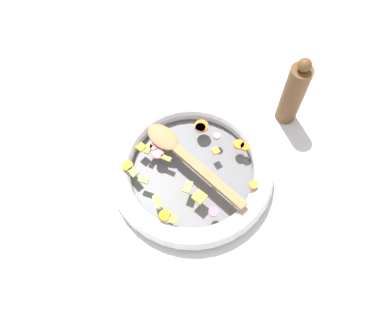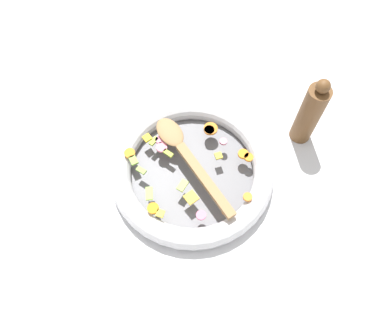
% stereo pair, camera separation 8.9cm
% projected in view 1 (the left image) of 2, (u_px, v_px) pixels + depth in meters
% --- Properties ---
extents(ground_plane, '(4.00, 4.00, 0.00)m').
position_uv_depth(ground_plane, '(192.00, 174.00, 0.93)').
color(ground_plane, silver).
extents(skillet, '(0.40, 0.40, 0.05)m').
position_uv_depth(skillet, '(192.00, 170.00, 0.91)').
color(skillet, slate).
rests_on(skillet, ground_plane).
extents(chopped_vegetables, '(0.29, 0.27, 0.01)m').
position_uv_depth(chopped_vegetables, '(186.00, 164.00, 0.89)').
color(chopped_vegetables, '#D6600D').
rests_on(chopped_vegetables, skillet).
extents(wooden_spoon, '(0.09, 0.31, 0.01)m').
position_uv_depth(wooden_spoon, '(184.00, 156.00, 0.89)').
color(wooden_spoon, '#A87F51').
rests_on(wooden_spoon, chopped_vegetables).
extents(pepper_mill, '(0.05, 0.05, 0.22)m').
position_uv_depth(pepper_mill, '(294.00, 93.00, 0.92)').
color(pepper_mill, brown).
rests_on(pepper_mill, ground_plane).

